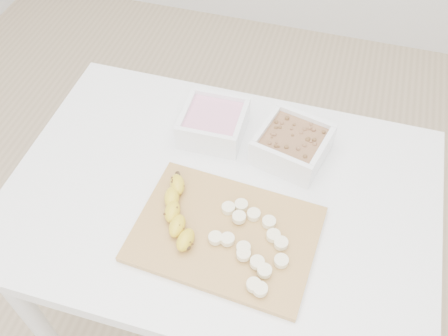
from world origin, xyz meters
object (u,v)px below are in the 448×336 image
(bowl_yogurt, at_px, (214,123))
(bowl_granola, at_px, (293,144))
(cutting_board, at_px, (226,234))
(banana, at_px, (178,213))
(table, at_px, (221,216))

(bowl_yogurt, height_order, bowl_granola, bowl_granola)
(bowl_yogurt, bearing_deg, bowl_granola, -4.83)
(cutting_board, height_order, banana, banana)
(cutting_board, xyz_separation_m, banana, (-0.11, 0.01, 0.02))
(table, height_order, bowl_yogurt, bowl_yogurt)
(bowl_yogurt, xyz_separation_m, bowl_granola, (0.21, -0.02, 0.00))
(bowl_yogurt, height_order, banana, bowl_yogurt)
(table, xyz_separation_m, bowl_granola, (0.13, 0.16, 0.13))
(bowl_yogurt, relative_size, bowl_granola, 0.83)
(table, relative_size, banana, 5.13)
(table, relative_size, cutting_board, 2.57)
(table, height_order, bowl_granola, bowl_granola)
(banana, bearing_deg, bowl_granola, 37.84)
(cutting_board, bearing_deg, bowl_yogurt, 111.78)
(bowl_yogurt, height_order, cutting_board, bowl_yogurt)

